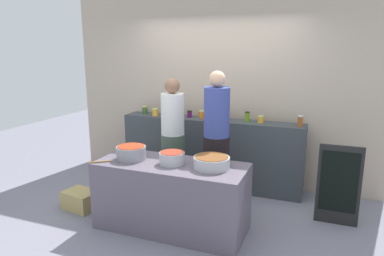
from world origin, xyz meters
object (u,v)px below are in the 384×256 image
at_px(preserve_jar_6, 202,114).
at_px(preserve_jar_7, 212,114).
at_px(cooking_pot_center, 172,158).
at_px(cook_with_tongs, 173,145).
at_px(preserve_jar_1, 155,112).
at_px(preserve_jar_12, 300,121).
at_px(cook_in_cap, 216,149).
at_px(preserve_jar_10, 247,117).
at_px(preserve_jar_8, 217,114).
at_px(preserve_jar_9, 226,116).
at_px(cooking_pot_right, 212,162).
at_px(preserve_jar_4, 178,114).
at_px(preserve_jar_5, 190,114).
at_px(preserve_jar_3, 173,112).
at_px(bread_crate, 81,200).
at_px(preserve_jar_2, 167,112).
at_px(chalkboard_sign, 339,185).
at_px(preserve_jar_11, 261,119).
at_px(wooden_spoon, 100,162).
at_px(cooking_pot_left, 131,153).
at_px(preserve_jar_0, 145,110).

bearing_deg(preserve_jar_6, preserve_jar_7, 5.47).
height_order(cooking_pot_center, cook_with_tongs, cook_with_tongs).
height_order(preserve_jar_6, cook_with_tongs, cook_with_tongs).
xyz_separation_m(preserve_jar_1, cook_with_tongs, (0.53, -0.53, -0.33)).
height_order(preserve_jar_12, cook_in_cap, cook_in_cap).
height_order(preserve_jar_10, preserve_jar_12, preserve_jar_12).
height_order(preserve_jar_8, preserve_jar_9, preserve_jar_8).
height_order(preserve_jar_10, cooking_pot_right, preserve_jar_10).
relative_size(preserve_jar_4, preserve_jar_5, 0.95).
distance_m(preserve_jar_3, bread_crate, 1.81).
distance_m(preserve_jar_6, cook_with_tongs, 0.74).
height_order(preserve_jar_2, chalkboard_sign, preserve_jar_2).
bearing_deg(preserve_jar_7, preserve_jar_10, -5.79).
distance_m(preserve_jar_1, cooking_pot_right, 1.88).
height_order(preserve_jar_11, cook_in_cap, cook_in_cap).
bearing_deg(wooden_spoon, preserve_jar_8, 62.83).
bearing_deg(cook_with_tongs, preserve_jar_7, 62.54).
relative_size(preserve_jar_3, cooking_pot_left, 0.43).
xyz_separation_m(preserve_jar_2, cooking_pot_left, (0.20, -1.41, -0.23)).
relative_size(preserve_jar_5, preserve_jar_7, 0.89).
xyz_separation_m(preserve_jar_5, preserve_jar_12, (1.59, -0.05, 0.02)).
bearing_deg(preserve_jar_5, wooden_spoon, -104.38).
distance_m(preserve_jar_9, chalkboard_sign, 1.76).
bearing_deg(cooking_pot_left, wooden_spoon, -137.14).
bearing_deg(preserve_jar_6, preserve_jar_0, -179.13).
distance_m(preserve_jar_0, preserve_jar_11, 1.83).
bearing_deg(preserve_jar_8, preserve_jar_7, 152.21).
distance_m(preserve_jar_4, bread_crate, 1.81).
bearing_deg(preserve_jar_9, chalkboard_sign, -21.60).
height_order(cook_with_tongs, chalkboard_sign, cook_with_tongs).
distance_m(preserve_jar_2, cooking_pot_left, 1.45).
height_order(preserve_jar_7, cooking_pot_right, preserve_jar_7).
bearing_deg(preserve_jar_4, cooking_pot_center, -69.04).
xyz_separation_m(cooking_pot_right, cook_with_tongs, (-0.81, 0.78, -0.09)).
distance_m(preserve_jar_4, wooden_spoon, 1.65).
height_order(preserve_jar_0, preserve_jar_11, preserve_jar_0).
xyz_separation_m(preserve_jar_12, cooking_pot_center, (-1.24, -1.36, -0.25)).
height_order(preserve_jar_2, cook_with_tongs, cook_with_tongs).
bearing_deg(preserve_jar_1, cooking_pot_left, -74.49).
relative_size(preserve_jar_7, preserve_jar_10, 0.81).
relative_size(preserve_jar_9, cooking_pot_left, 0.36).
xyz_separation_m(preserve_jar_5, chalkboard_sign, (2.11, -0.61, -0.59)).
relative_size(preserve_jar_2, cook_with_tongs, 0.08).
bearing_deg(preserve_jar_6, preserve_jar_11, -2.93).
relative_size(preserve_jar_6, preserve_jar_11, 1.10).
bearing_deg(cook_in_cap, cook_with_tongs, 163.41).
distance_m(preserve_jar_0, preserve_jar_1, 0.25).
bearing_deg(preserve_jar_5, cook_with_tongs, -90.49).
bearing_deg(cook_in_cap, preserve_jar_10, 75.92).
height_order(preserve_jar_9, bread_crate, preserve_jar_9).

